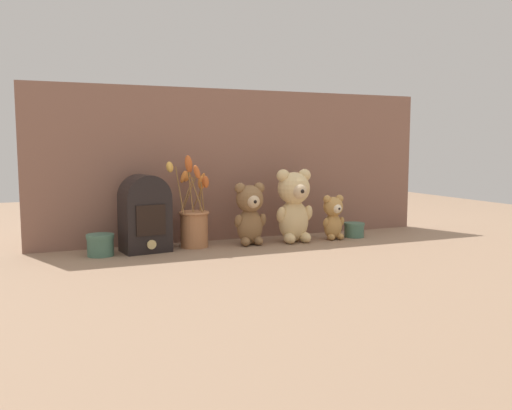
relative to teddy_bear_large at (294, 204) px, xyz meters
The scene contains 9 objects.
ground_plane 0.21m from the teddy_bear_large, behind, with size 4.00×4.00×0.00m, color #8E7056.
backdrop_wall 0.26m from the teddy_bear_large, 134.68° to the left, with size 1.61×0.02×0.58m.
teddy_bear_large is the anchor object (origin of this frame).
teddy_bear_medium 0.18m from the teddy_bear_large, behind, with size 0.12×0.12×0.23m.
teddy_bear_small 0.18m from the teddy_bear_large, ahead, with size 0.09×0.09×0.17m.
flower_vase 0.39m from the teddy_bear_large, behind, with size 0.17×0.16×0.34m.
vintage_radio 0.56m from the teddy_bear_large, behind, with size 0.17×0.14×0.27m.
decorative_tin_tall 0.73m from the teddy_bear_large, behind, with size 0.09×0.09×0.07m.
decorative_tin_short 0.30m from the teddy_bear_large, ahead, with size 0.08×0.08×0.06m.
Camera 1 is at (-0.78, -1.82, 0.37)m, focal length 38.00 mm.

